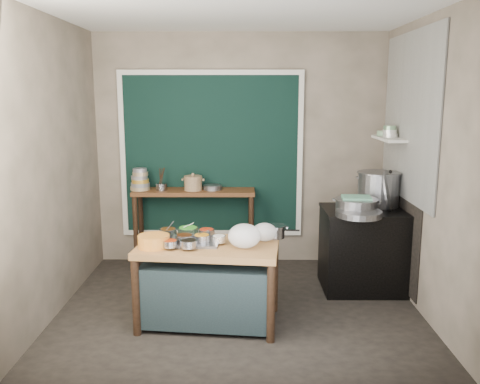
{
  "coord_description": "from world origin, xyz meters",
  "views": [
    {
      "loc": [
        0.03,
        -4.69,
        2.08
      ],
      "look_at": [
        0.01,
        0.25,
        1.12
      ],
      "focal_mm": 38.0,
      "sensor_mm": 36.0,
      "label": 1
    }
  ],
  "objects_px": {
    "stove_block": "(365,250)",
    "saucepan": "(274,231)",
    "stock_pot": "(378,189)",
    "ceramic_crock": "(193,184)",
    "prep_table": "(209,284)",
    "condiment_tray": "(191,241)",
    "yellow_basin": "(154,241)",
    "back_counter": "(195,228)",
    "steamer": "(356,206)",
    "utensil_cup": "(162,187)"
  },
  "relations": [
    {
      "from": "prep_table",
      "to": "steamer",
      "type": "height_order",
      "value": "steamer"
    },
    {
      "from": "saucepan",
      "to": "utensil_cup",
      "type": "distance_m",
      "value": 1.84
    },
    {
      "from": "yellow_basin",
      "to": "ceramic_crock",
      "type": "height_order",
      "value": "ceramic_crock"
    },
    {
      "from": "stove_block",
      "to": "stock_pot",
      "type": "relative_size",
      "value": 1.89
    },
    {
      "from": "condiment_tray",
      "to": "saucepan",
      "type": "relative_size",
      "value": 2.38
    },
    {
      "from": "prep_table",
      "to": "saucepan",
      "type": "xyz_separation_m",
      "value": [
        0.6,
        0.23,
        0.43
      ]
    },
    {
      "from": "condiment_tray",
      "to": "yellow_basin",
      "type": "height_order",
      "value": "yellow_basin"
    },
    {
      "from": "utensil_cup",
      "to": "yellow_basin",
      "type": "bearing_deg",
      "value": -83.65
    },
    {
      "from": "stove_block",
      "to": "yellow_basin",
      "type": "bearing_deg",
      "value": -156.01
    },
    {
      "from": "back_counter",
      "to": "steamer",
      "type": "distance_m",
      "value": 2.02
    },
    {
      "from": "stock_pot",
      "to": "back_counter",
      "type": "bearing_deg",
      "value": 165.02
    },
    {
      "from": "condiment_tray",
      "to": "stock_pot",
      "type": "bearing_deg",
      "value": 26.85
    },
    {
      "from": "back_counter",
      "to": "ceramic_crock",
      "type": "xyz_separation_m",
      "value": [
        -0.01,
        -0.03,
        0.55
      ]
    },
    {
      "from": "prep_table",
      "to": "yellow_basin",
      "type": "height_order",
      "value": "yellow_basin"
    },
    {
      "from": "back_counter",
      "to": "yellow_basin",
      "type": "xyz_separation_m",
      "value": [
        -0.2,
        -1.67,
        0.33
      ]
    },
    {
      "from": "yellow_basin",
      "to": "stock_pot",
      "type": "xyz_separation_m",
      "value": [
        2.26,
        1.12,
        0.26
      ]
    },
    {
      "from": "stove_block",
      "to": "stock_pot",
      "type": "height_order",
      "value": "stock_pot"
    },
    {
      "from": "back_counter",
      "to": "utensil_cup",
      "type": "relative_size",
      "value": 10.51
    },
    {
      "from": "prep_table",
      "to": "utensil_cup",
      "type": "xyz_separation_m",
      "value": [
        -0.66,
        1.55,
        0.62
      ]
    },
    {
      "from": "stove_block",
      "to": "saucepan",
      "type": "height_order",
      "value": "saucepan"
    },
    {
      "from": "stock_pot",
      "to": "prep_table",
      "type": "bearing_deg",
      "value": -149.97
    },
    {
      "from": "back_counter",
      "to": "stove_block",
      "type": "bearing_deg",
      "value": -21.02
    },
    {
      "from": "saucepan",
      "to": "steamer",
      "type": "bearing_deg",
      "value": 31.5
    },
    {
      "from": "prep_table",
      "to": "yellow_basin",
      "type": "relative_size",
      "value": 4.46
    },
    {
      "from": "prep_table",
      "to": "back_counter",
      "type": "bearing_deg",
      "value": 106.01
    },
    {
      "from": "back_counter",
      "to": "utensil_cup",
      "type": "height_order",
      "value": "utensil_cup"
    },
    {
      "from": "prep_table",
      "to": "yellow_basin",
      "type": "bearing_deg",
      "value": -163.69
    },
    {
      "from": "back_counter",
      "to": "stove_block",
      "type": "xyz_separation_m",
      "value": [
        1.9,
        -0.73,
        -0.05
      ]
    },
    {
      "from": "utensil_cup",
      "to": "ceramic_crock",
      "type": "height_order",
      "value": "ceramic_crock"
    },
    {
      "from": "steamer",
      "to": "ceramic_crock",
      "type": "bearing_deg",
      "value": 154.22
    },
    {
      "from": "back_counter",
      "to": "ceramic_crock",
      "type": "height_order",
      "value": "ceramic_crock"
    },
    {
      "from": "ceramic_crock",
      "to": "yellow_basin",
      "type": "bearing_deg",
      "value": -96.76
    },
    {
      "from": "back_counter",
      "to": "yellow_basin",
      "type": "distance_m",
      "value": 1.71
    },
    {
      "from": "prep_table",
      "to": "stock_pot",
      "type": "relative_size",
      "value": 2.62
    },
    {
      "from": "condiment_tray",
      "to": "ceramic_crock",
      "type": "xyz_separation_m",
      "value": [
        -0.12,
        1.5,
        0.27
      ]
    },
    {
      "from": "ceramic_crock",
      "to": "prep_table",
      "type": "bearing_deg",
      "value": -79.67
    },
    {
      "from": "saucepan",
      "to": "stock_pot",
      "type": "distance_m",
      "value": 1.45
    },
    {
      "from": "utensil_cup",
      "to": "steamer",
      "type": "relative_size",
      "value": 0.31
    },
    {
      "from": "stove_block",
      "to": "yellow_basin",
      "type": "height_order",
      "value": "yellow_basin"
    },
    {
      "from": "ceramic_crock",
      "to": "stock_pot",
      "type": "xyz_separation_m",
      "value": [
        2.06,
        -0.52,
        0.04
      ]
    },
    {
      "from": "condiment_tray",
      "to": "yellow_basin",
      "type": "xyz_separation_m",
      "value": [
        -0.32,
        -0.13,
        0.04
      ]
    },
    {
      "from": "prep_table",
      "to": "steamer",
      "type": "xyz_separation_m",
      "value": [
        1.47,
        0.7,
        0.58
      ]
    },
    {
      "from": "saucepan",
      "to": "stock_pot",
      "type": "bearing_deg",
      "value": 37.25
    },
    {
      "from": "yellow_basin",
      "to": "prep_table",
      "type": "bearing_deg",
      "value": 10.16
    },
    {
      "from": "ceramic_crock",
      "to": "back_counter",
      "type": "bearing_deg",
      "value": 76.02
    },
    {
      "from": "prep_table",
      "to": "ceramic_crock",
      "type": "xyz_separation_m",
      "value": [
        -0.28,
        1.55,
        0.65
      ]
    },
    {
      "from": "saucepan",
      "to": "ceramic_crock",
      "type": "relative_size",
      "value": 0.95
    },
    {
      "from": "prep_table",
      "to": "stove_block",
      "type": "bearing_deg",
      "value": 33.76
    },
    {
      "from": "condiment_tray",
      "to": "steamer",
      "type": "distance_m",
      "value": 1.77
    },
    {
      "from": "condiment_tray",
      "to": "yellow_basin",
      "type": "relative_size",
      "value": 1.83
    }
  ]
}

